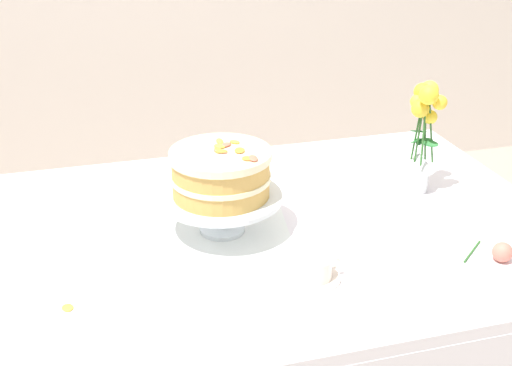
% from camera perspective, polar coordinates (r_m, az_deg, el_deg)
% --- Properties ---
extents(dining_table, '(1.40, 1.00, 0.74)m').
position_cam_1_polar(dining_table, '(1.67, 2.05, -6.52)').
color(dining_table, white).
rests_on(dining_table, ground).
extents(linen_napkin, '(0.37, 0.37, 0.00)m').
position_cam_1_polar(linen_napkin, '(1.61, -2.90, -4.19)').
color(linen_napkin, white).
rests_on(linen_napkin, dining_table).
extents(cake_stand, '(0.29, 0.29, 0.10)m').
position_cam_1_polar(cake_stand, '(1.57, -2.97, -1.60)').
color(cake_stand, silver).
rests_on(cake_stand, linen_napkin).
extents(layer_cake, '(0.24, 0.24, 0.12)m').
position_cam_1_polar(layer_cake, '(1.54, -3.02, 0.85)').
color(layer_cake, tan).
rests_on(layer_cake, cake_stand).
extents(flower_vase, '(0.10, 0.12, 0.31)m').
position_cam_1_polar(flower_vase, '(1.81, 14.11, 3.96)').
color(flower_vase, silver).
rests_on(flower_vase, dining_table).
extents(teacup, '(0.12, 0.12, 0.05)m').
position_cam_1_polar(teacup, '(1.42, 5.00, -7.48)').
color(teacup, silver).
rests_on(teacup, dining_table).
extents(fallen_rose, '(0.11, 0.11, 0.05)m').
position_cam_1_polar(fallen_rose, '(1.58, 20.42, -5.60)').
color(fallen_rose, '#2D6028').
rests_on(fallen_rose, dining_table).
extents(loose_petal_0, '(0.03, 0.03, 0.00)m').
position_cam_1_polar(loose_petal_0, '(1.40, -15.94, -10.29)').
color(loose_petal_0, yellow).
rests_on(loose_petal_0, dining_table).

